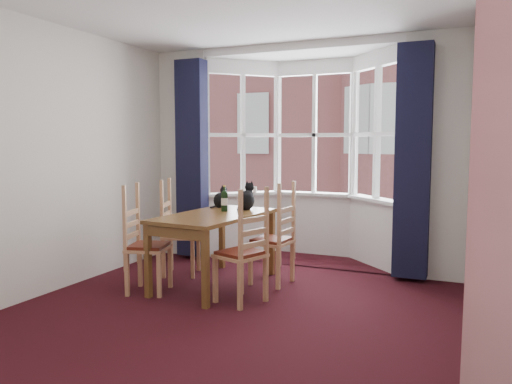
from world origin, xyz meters
The scene contains 20 objects.
floor centered at (0.00, 0.00, 0.00)m, with size 4.50×4.50×0.00m, color black.
wall_left centered at (-2.00, 0.00, 1.40)m, with size 4.50×4.50×0.00m, color silver.
wall_right centered at (2.00, 0.00, 1.40)m, with size 4.50×4.50×0.00m, color silver.
wall_back_pier_left centered at (-1.65, 2.25, 1.40)m, with size 0.70×0.12×2.80m, color silver.
wall_back_pier_right centered at (1.65, 2.25, 1.40)m, with size 0.70×0.12×2.80m, color silver.
bay_window centered at (0.00, 2.75, 1.40)m, with size 2.76×0.94×2.80m.
curtain_left centered at (-1.42, 2.07, 1.35)m, with size 0.38×0.22×2.60m, color black.
curtain_right centered at (1.42, 2.07, 1.35)m, with size 0.38×0.22×2.60m, color black.
dining_table centered at (-0.53, 1.03, 0.70)m, with size 0.93×1.56×0.79m.
chair_left_near centered at (-1.14, 0.51, 0.47)m, with size 0.50×0.51×0.92m.
chair_left_far centered at (-1.20, 1.25, 0.47)m, with size 0.52×0.53×0.92m.
chair_right_near centered at (0.06, 0.58, 0.47)m, with size 0.52×0.53×0.92m.
chair_right_far centered at (0.11, 1.34, 0.47)m, with size 0.44×0.46×0.92m.
cat_left centered at (-0.72, 1.54, 0.90)m, with size 0.19×0.23×0.27m.
cat_right centered at (-0.35, 1.49, 0.92)m, with size 0.18×0.25×0.34m.
wine_bottle centered at (-0.53, 1.27, 0.92)m, with size 0.08×0.08×0.30m.
candle_tall centered at (-0.84, 2.60, 0.93)m, with size 0.06×0.06×0.11m, color white.
candle_short centered at (-0.75, 2.63, 0.91)m, with size 0.06×0.06×0.09m, color white.
street centered at (0.00, 32.25, -6.00)m, with size 80.00×80.00×0.00m, color #333335.
tenement_building centered at (0.00, 14.01, 1.60)m, with size 18.40×7.80×15.20m.
Camera 1 is at (2.01, -3.73, 1.56)m, focal length 35.00 mm.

